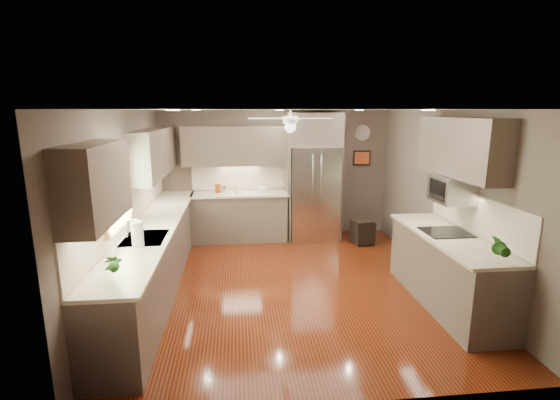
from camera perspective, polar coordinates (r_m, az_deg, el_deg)
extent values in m
plane|color=#470F09|center=(6.07, 1.73, -11.75)|extent=(5.00, 5.00, 0.00)
plane|color=white|center=(5.53, 1.90, 12.59)|extent=(5.00, 5.00, 0.00)
plane|color=brown|center=(8.11, -0.61, 3.71)|extent=(4.50, 0.00, 4.50)
plane|color=brown|center=(3.32, 7.81, -9.62)|extent=(4.50, 0.00, 4.50)
plane|color=brown|center=(5.81, -20.75, -0.66)|extent=(0.00, 5.00, 5.00)
plane|color=brown|center=(6.38, 22.27, 0.33)|extent=(0.00, 5.00, 5.00)
cylinder|color=maroon|center=(7.87, -8.71, 1.58)|extent=(0.14, 0.14, 0.17)
cylinder|color=silver|center=(7.88, -7.84, 1.55)|extent=(0.10, 0.10, 0.13)
cylinder|color=beige|center=(7.82, -6.14, 1.66)|extent=(0.12, 0.12, 0.16)
imported|color=white|center=(5.60, -19.55, -3.28)|extent=(0.10, 0.10, 0.20)
imported|color=#1D5217|center=(4.13, -22.64, -8.28)|extent=(0.19, 0.15, 0.31)
imported|color=#1D5217|center=(4.78, 28.61, -5.84)|extent=(0.21, 0.18, 0.35)
imported|color=beige|center=(7.82, -2.51, 1.24)|extent=(0.21, 0.21, 0.05)
cube|color=brown|center=(6.10, -17.07, -7.61)|extent=(0.60, 4.70, 0.90)
cube|color=beige|center=(5.96, -17.22, -3.36)|extent=(0.65, 4.70, 0.04)
cube|color=beige|center=(5.96, -20.26, -0.80)|extent=(0.02, 4.70, 0.50)
cube|color=brown|center=(7.95, -5.61, -2.44)|extent=(1.85, 0.60, 0.90)
cube|color=beige|center=(7.82, -5.68, 0.86)|extent=(1.85, 0.65, 0.04)
cube|color=beige|center=(8.07, -5.74, 3.24)|extent=(1.85, 0.02, 0.50)
cube|color=brown|center=(4.15, -24.56, 2.11)|extent=(0.33, 1.20, 0.75)
cube|color=brown|center=(6.94, -17.14, 6.44)|extent=(0.33, 2.40, 0.75)
cube|color=brown|center=(7.84, -5.83, 7.57)|extent=(2.15, 0.33, 0.75)
cube|color=brown|center=(5.71, 24.04, 6.79)|extent=(0.33, 1.70, 0.75)
cube|color=#BFF2B2|center=(5.28, -22.17, 1.29)|extent=(0.01, 1.00, 0.80)
cube|color=brown|center=(5.21, -22.29, 5.94)|extent=(0.05, 1.12, 0.06)
cube|color=brown|center=(5.36, -21.54, -3.21)|extent=(0.05, 1.12, 0.06)
cube|color=brown|center=(4.77, -23.59, 0.06)|extent=(0.05, 0.06, 0.80)
cube|color=brown|center=(5.77, -20.52, 2.32)|extent=(0.05, 0.06, 0.80)
cube|color=silver|center=(5.35, -18.47, -5.20)|extent=(0.50, 0.70, 0.03)
cube|color=#262626|center=(5.36, -18.44, -5.56)|extent=(0.44, 0.62, 0.05)
cylinder|color=silver|center=(5.36, -20.65, -3.93)|extent=(0.02, 0.02, 0.24)
cylinder|color=silver|center=(5.31, -20.12, -2.68)|extent=(0.16, 0.02, 0.02)
cube|color=silver|center=(7.92, 4.69, 0.95)|extent=(0.92, 0.72, 1.82)
cube|color=black|center=(7.65, 5.13, -1.43)|extent=(0.88, 0.02, 0.02)
cube|color=black|center=(7.52, 5.23, 2.96)|extent=(0.01, 0.02, 1.00)
cylinder|color=silver|center=(7.47, 4.68, 2.91)|extent=(0.02, 0.02, 0.90)
cylinder|color=silver|center=(7.50, 5.88, 2.92)|extent=(0.02, 0.02, 0.90)
cube|color=brown|center=(7.82, 4.77, 9.86)|extent=(1.04, 0.60, 0.63)
cube|color=brown|center=(7.90, 1.05, 0.96)|extent=(0.06, 0.60, 1.82)
cube|color=brown|center=(8.08, 8.10, 1.10)|extent=(0.06, 0.60, 1.82)
cube|color=brown|center=(5.77, 22.48, -9.22)|extent=(0.65, 2.20, 0.90)
cube|color=beige|center=(5.61, 22.75, -4.76)|extent=(0.70, 2.20, 0.04)
cube|color=beige|center=(5.71, 25.89, -1.86)|extent=(0.02, 2.20, 0.50)
cube|color=black|center=(5.69, 22.29, -4.23)|extent=(0.56, 0.52, 0.01)
cube|color=silver|center=(5.76, 23.08, 1.37)|extent=(0.42, 0.55, 0.34)
cube|color=black|center=(5.66, 21.22, 1.34)|extent=(0.02, 0.40, 0.26)
cylinder|color=white|center=(5.83, 1.48, 12.19)|extent=(0.03, 0.03, 0.08)
cylinder|color=white|center=(5.83, 1.47, 11.21)|extent=(0.22, 0.22, 0.10)
sphere|color=white|center=(5.83, 1.47, 10.23)|extent=(0.16, 0.16, 0.16)
cube|color=white|center=(5.89, 4.92, 11.37)|extent=(0.48, 0.11, 0.01)
cube|color=white|center=(6.18, 1.04, 11.47)|extent=(0.11, 0.48, 0.01)
cube|color=white|center=(5.79, -2.03, 11.39)|extent=(0.48, 0.11, 0.01)
cube|color=white|center=(5.48, 1.96, 11.33)|extent=(0.11, 0.48, 0.01)
cylinder|color=white|center=(6.81, -11.72, 12.28)|extent=(0.14, 0.14, 0.01)
cylinder|color=white|center=(7.09, 11.11, 12.30)|extent=(0.14, 0.14, 0.01)
cylinder|color=white|center=(4.33, -14.88, 12.12)|extent=(0.14, 0.14, 0.01)
cylinder|color=white|center=(4.75, 20.11, 11.79)|extent=(0.14, 0.14, 0.01)
cylinder|color=white|center=(7.32, -0.10, 12.53)|extent=(0.14, 0.14, 0.01)
cylinder|color=white|center=(8.36, 11.57, 9.24)|extent=(0.30, 0.03, 0.30)
cylinder|color=silver|center=(8.35, 11.60, 9.23)|extent=(0.29, 0.00, 0.29)
cube|color=black|center=(8.40, 11.43, 5.83)|extent=(0.36, 0.03, 0.30)
cube|color=#B64724|center=(8.39, 11.46, 5.82)|extent=(0.30, 0.01, 0.24)
cube|color=black|center=(7.87, 11.50, -4.49)|extent=(0.42, 0.42, 0.41)
cube|color=black|center=(7.81, 11.58, -2.84)|extent=(0.40, 0.40, 0.03)
cylinder|color=white|center=(4.99, -19.40, -4.65)|extent=(0.13, 0.13, 0.31)
cylinder|color=silver|center=(4.99, -19.41, -4.54)|extent=(0.03, 0.03, 0.33)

